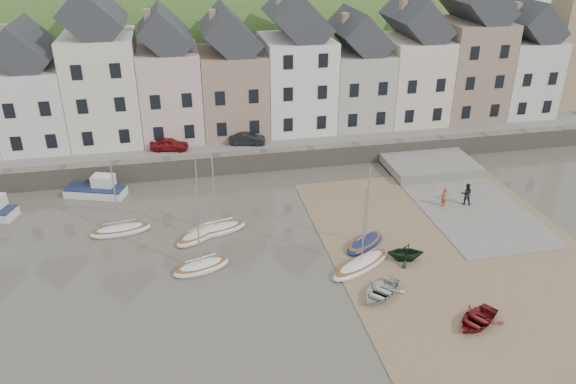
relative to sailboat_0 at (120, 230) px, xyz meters
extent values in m
plane|color=#494439|center=(12.29, -7.71, -0.26)|extent=(160.00, 160.00, 0.00)
cube|color=#305321|center=(12.29, 24.29, 0.49)|extent=(90.00, 30.00, 1.50)
cube|color=slate|center=(12.29, 12.79, 1.29)|extent=(70.00, 7.00, 0.10)
cube|color=slate|center=(12.29, 9.29, 0.64)|extent=(70.00, 1.20, 1.80)
cube|color=#796749|center=(23.29, -7.71, -0.23)|extent=(18.00, 26.00, 0.06)
cube|color=slate|center=(27.29, 0.29, -0.20)|extent=(8.00, 18.00, 0.12)
ellipsoid|color=#305321|center=(7.29, 52.29, -18.26)|extent=(134.40, 84.00, 84.00)
cube|color=silver|center=(-7.76, 16.29, 4.99)|extent=(5.80, 8.00, 7.50)
cube|color=gray|center=(-9.21, 16.29, 11.66)|extent=(0.60, 0.90, 1.40)
cube|color=beige|center=(-1.61, 16.29, 6.24)|extent=(6.40, 8.00, 10.00)
cube|color=#C4A6A2|center=(4.44, 16.29, 5.49)|extent=(5.60, 8.00, 8.50)
cube|color=gray|center=(3.04, 16.29, 12.56)|extent=(0.60, 0.90, 1.40)
cube|color=gray|center=(10.39, 16.29, 5.24)|extent=(6.20, 8.00, 8.00)
cube|color=gray|center=(8.84, 16.29, 12.36)|extent=(0.60, 0.90, 1.40)
cube|color=silver|center=(16.84, 16.29, 5.74)|extent=(6.60, 8.00, 9.00)
cube|color=gray|center=(15.19, 16.29, 13.56)|extent=(0.60, 0.90, 1.40)
cube|color=#ABA59C|center=(23.09, 16.29, 4.99)|extent=(5.80, 8.00, 7.50)
cube|color=gray|center=(21.64, 16.29, 11.66)|extent=(0.60, 0.90, 1.40)
cube|color=beige|center=(29.04, 16.29, 5.49)|extent=(6.00, 8.00, 8.50)
cube|color=gray|center=(27.54, 16.29, 12.76)|extent=(0.60, 0.90, 1.40)
cube|color=gray|center=(35.29, 16.29, 6.24)|extent=(6.40, 8.00, 10.00)
cube|color=beige|center=(41.44, 16.29, 5.24)|extent=(5.80, 8.00, 8.00)
cube|color=gray|center=(39.99, 16.29, 12.16)|extent=(0.60, 0.90, 1.40)
cube|color=#997F60|center=(46.84, 16.29, 7.24)|extent=(3.50, 3.50, 12.00)
ellipsoid|color=silver|center=(0.00, 0.00, -0.06)|extent=(4.57, 2.07, 0.84)
ellipsoid|color=brown|center=(0.00, 0.00, 0.16)|extent=(4.21, 1.89, 0.20)
cylinder|color=#B2B5B7|center=(0.00, 0.00, 3.04)|extent=(0.10, 0.10, 5.60)
cylinder|color=#B2B5B7|center=(0.00, 0.00, 0.69)|extent=(2.42, 0.40, 0.08)
ellipsoid|color=silver|center=(6.96, -1.36, -0.06)|extent=(4.83, 2.60, 0.84)
ellipsoid|color=brown|center=(6.96, -1.36, 0.16)|extent=(4.44, 2.38, 0.20)
cylinder|color=#B2B5B7|center=(6.96, -1.36, 3.04)|extent=(0.10, 0.10, 5.60)
cylinder|color=#B2B5B7|center=(6.96, -1.36, 0.69)|extent=(2.47, 0.71, 0.08)
ellipsoid|color=beige|center=(5.80, -1.77, -0.06)|extent=(4.42, 3.86, 0.84)
ellipsoid|color=brown|center=(5.80, -1.77, 0.16)|extent=(4.06, 3.54, 0.20)
cylinder|color=#B2B5B7|center=(5.80, -1.77, 3.04)|extent=(0.10, 0.10, 5.60)
cylinder|color=#B2B5B7|center=(5.80, -1.77, 0.69)|extent=(1.98, 1.53, 0.08)
ellipsoid|color=silver|center=(5.53, -6.04, -0.06)|extent=(4.13, 2.56, 0.84)
ellipsoid|color=brown|center=(5.53, -6.04, 0.16)|extent=(3.79, 2.34, 0.20)
cylinder|color=#B2B5B7|center=(5.53, -6.04, 3.04)|extent=(0.10, 0.10, 5.60)
cylinder|color=#B2B5B7|center=(5.53, -6.04, 0.69)|extent=(2.05, 0.69, 0.08)
ellipsoid|color=silver|center=(16.00, -7.91, -0.06)|extent=(5.31, 3.97, 0.84)
ellipsoid|color=brown|center=(16.00, -7.91, 0.16)|extent=(4.88, 3.63, 0.20)
cylinder|color=#B2B5B7|center=(16.00, -7.91, 3.04)|extent=(0.10, 0.10, 5.60)
cylinder|color=#B2B5B7|center=(16.00, -7.91, 0.69)|extent=(2.55, 1.54, 0.08)
ellipsoid|color=#162045|center=(17.11, -5.38, -0.06)|extent=(3.99, 3.55, 0.84)
ellipsoid|color=brown|center=(17.11, -5.38, 0.16)|extent=(3.66, 3.25, 0.20)
cylinder|color=#B2B5B7|center=(17.11, -5.38, 3.04)|extent=(0.10, 0.10, 5.60)
cylinder|color=#B2B5B7|center=(17.11, -5.38, 0.69)|extent=(1.74, 1.36, 0.08)
cube|color=silver|center=(-2.39, 6.75, 0.09)|extent=(5.25, 3.22, 0.70)
cube|color=#162045|center=(-2.39, 6.75, 0.46)|extent=(5.17, 3.24, 0.08)
cube|color=silver|center=(-1.68, 6.99, 0.94)|extent=(2.03, 1.70, 1.00)
imported|color=silver|center=(16.15, -11.15, 0.14)|extent=(4.00, 3.91, 0.68)
imported|color=black|center=(19.16, -7.72, 0.45)|extent=(2.86, 2.59, 1.32)
imported|color=maroon|center=(20.62, -14.80, 0.13)|extent=(3.91, 3.59, 0.66)
imported|color=#993D1B|center=(25.12, -1.05, 0.65)|extent=(0.69, 0.60, 1.59)
imported|color=black|center=(27.08, -1.05, 0.77)|extent=(1.07, 0.96, 1.82)
imported|color=maroon|center=(3.90, 11.79, 1.93)|extent=(3.67, 2.07, 1.18)
imported|color=black|center=(11.12, 11.79, 1.90)|extent=(3.58, 1.92, 1.12)
camera|label=1|loc=(4.94, -37.43, 20.89)|focal=34.86mm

